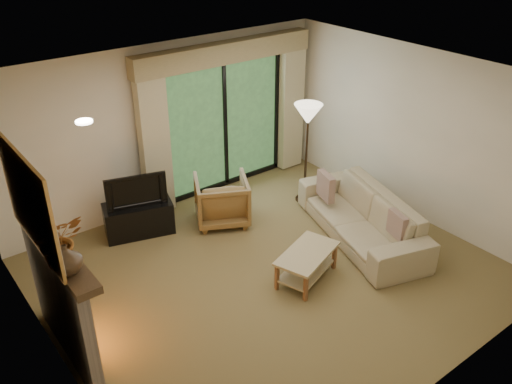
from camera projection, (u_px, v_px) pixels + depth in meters
floor at (270, 273)px, 7.22m from camera, size 5.50×5.50×0.00m
ceiling at (273, 83)px, 5.98m from camera, size 5.50×5.50×0.00m
wall_back at (169, 127)px, 8.34m from camera, size 5.00×0.00×5.00m
wall_front at (446, 290)px, 4.86m from camera, size 5.00×0.00×5.00m
wall_left at (46, 270)px, 5.13m from camera, size 0.00×5.00×5.00m
wall_right at (414, 134)px, 8.08m from camera, size 0.00×5.00×5.00m
fireplace at (62, 304)px, 5.63m from camera, size 0.24×1.70×1.37m
mirror at (29, 201)px, 4.98m from camera, size 0.07×1.45×1.02m
sliding_door at (225, 125)px, 8.94m from camera, size 2.26×0.10×2.16m
curtain_left at (154, 141)px, 8.09m from camera, size 0.45×0.18×2.35m
curtain_right at (291, 104)px, 9.54m from camera, size 0.45×0.18×2.35m
cornice at (226, 52)px, 8.29m from camera, size 3.20×0.24×0.32m
media_console at (139, 219)px, 7.97m from camera, size 1.07×0.70×0.49m
tv at (135, 189)px, 7.74m from camera, size 0.87×0.35×0.50m
armchair at (222, 200)px, 8.22m from camera, size 1.06×1.07×0.73m
sofa at (362, 216)px, 7.84m from camera, size 1.57×2.53×0.69m
pillow_near at (397, 225)px, 7.21m from camera, size 0.19×0.36×0.35m
pillow_far at (326, 186)px, 8.15m from camera, size 0.22×0.42×0.41m
coffee_table at (307, 265)px, 7.03m from camera, size 1.03×0.78×0.41m
floor_lamp at (306, 154)px, 8.59m from camera, size 0.54×0.54×1.66m
vase at (67, 259)px, 4.92m from camera, size 0.35×0.35×0.29m
branches at (58, 241)px, 4.98m from camera, size 0.51×0.46×0.51m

